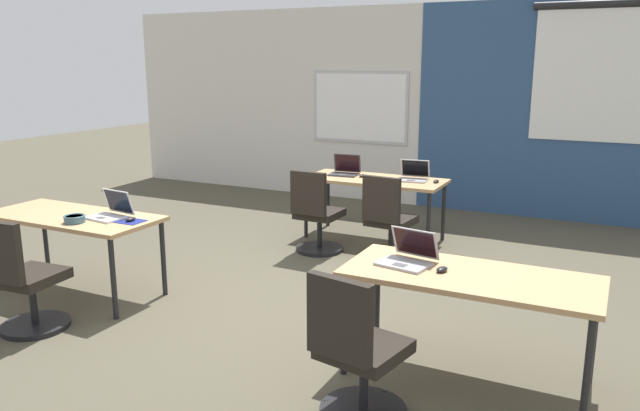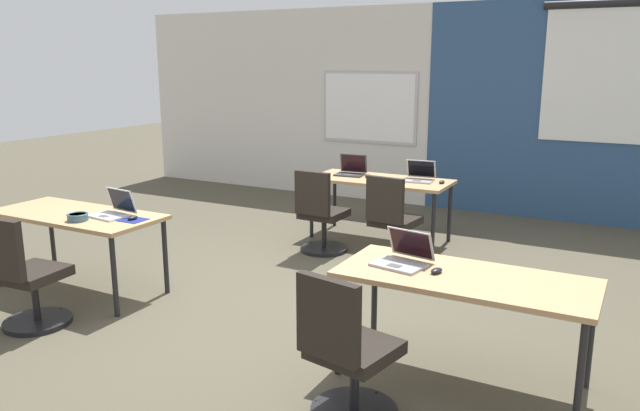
% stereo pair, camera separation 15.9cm
% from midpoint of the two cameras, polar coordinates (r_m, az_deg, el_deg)
% --- Properties ---
extents(ground_plane, '(24.00, 24.00, 0.00)m').
position_cam_midpoint_polar(ground_plane, '(5.46, -2.82, -8.80)').
color(ground_plane, '#4C4738').
extents(back_wall_assembly, '(10.00, 0.27, 2.80)m').
position_cam_midpoint_polar(back_wall_assembly, '(8.93, 11.56, 8.84)').
color(back_wall_assembly, silver).
rests_on(back_wall_assembly, ground).
extents(desk_near_left, '(1.60, 0.70, 0.72)m').
position_cam_midpoint_polar(desk_near_left, '(5.92, -20.71, -1.21)').
color(desk_near_left, tan).
rests_on(desk_near_left, ground).
extents(desk_near_right, '(1.60, 0.70, 0.72)m').
position_cam_midpoint_polar(desk_near_right, '(4.08, 14.20, -7.06)').
color(desk_near_right, tan).
rests_on(desk_near_right, ground).
extents(desk_far_center, '(1.60, 0.70, 0.72)m').
position_cam_midpoint_polar(desk_far_center, '(7.18, 6.19, 1.98)').
color(desk_far_center, tan).
rests_on(desk_far_center, ground).
extents(laptop_far_right, '(0.36, 0.35, 0.23)m').
position_cam_midpoint_polar(laptop_far_right, '(7.10, 9.71, 2.63)').
color(laptop_far_right, '#9E9EA3').
rests_on(laptop_far_right, desk_far_center).
extents(mouse_far_right, '(0.06, 0.10, 0.03)m').
position_cam_midpoint_polar(mouse_far_right, '(6.99, 11.76, 2.12)').
color(mouse_far_right, black).
rests_on(mouse_far_right, desk_far_center).
extents(chair_far_right, '(0.52, 0.56, 0.92)m').
position_cam_midpoint_polar(chair_far_right, '(6.45, 7.35, -1.92)').
color(chair_far_right, black).
rests_on(chair_far_right, ground).
extents(laptop_far_left, '(0.35, 0.30, 0.24)m').
position_cam_midpoint_polar(laptop_far_left, '(7.38, 3.48, 3.21)').
color(laptop_far_left, '#333338').
rests_on(laptop_far_left, desk_far_center).
extents(mouse_far_left, '(0.06, 0.10, 0.03)m').
position_cam_midpoint_polar(mouse_far_left, '(7.24, 5.04, 2.72)').
color(mouse_far_left, black).
rests_on(mouse_far_left, desk_far_center).
extents(chair_far_left, '(0.52, 0.55, 0.92)m').
position_cam_midpoint_polar(chair_far_left, '(6.70, 0.76, -1.23)').
color(chair_far_left, black).
rests_on(chair_far_left, ground).
extents(laptop_near_right_inner, '(0.38, 0.37, 0.22)m').
position_cam_midpoint_polar(laptop_near_right_inner, '(4.18, 8.70, -4.73)').
color(laptop_near_right_inner, '#9E9EA3').
rests_on(laptop_near_right_inner, desk_near_right).
extents(mouse_near_right_inner, '(0.08, 0.11, 0.03)m').
position_cam_midpoint_polar(mouse_near_right_inner, '(4.06, 11.75, -5.88)').
color(mouse_near_right_inner, black).
rests_on(mouse_near_right_inner, desk_near_right).
extents(chair_near_right_inner, '(0.52, 0.57, 0.92)m').
position_cam_midpoint_polar(chair_near_right_inner, '(3.65, 3.82, -14.03)').
color(chair_near_right_inner, black).
rests_on(chair_near_right_inner, ground).
extents(laptop_near_left_inner, '(0.36, 0.33, 0.23)m').
position_cam_midpoint_polar(laptop_near_left_inner, '(5.67, -17.67, -0.43)').
color(laptop_near_left_inner, silver).
rests_on(laptop_near_left_inner, desk_near_left).
extents(mousepad_near_left_inner, '(0.22, 0.19, 0.00)m').
position_cam_midpoint_polar(mousepad_near_left_inner, '(5.49, -16.00, -1.28)').
color(mousepad_near_left_inner, navy).
rests_on(mousepad_near_left_inner, desk_near_left).
extents(mouse_near_left_inner, '(0.07, 0.10, 0.03)m').
position_cam_midpoint_polar(mouse_near_left_inner, '(5.48, -16.01, -1.09)').
color(mouse_near_left_inner, black).
rests_on(mouse_near_left_inner, mousepad_near_left_inner).
extents(chair_near_left_inner, '(0.52, 0.56, 0.92)m').
position_cam_midpoint_polar(chair_near_left_inner, '(5.30, -24.60, -6.40)').
color(chair_near_left_inner, black).
rests_on(chair_near_left_inner, ground).
extents(snack_bowl, '(0.18, 0.18, 0.06)m').
position_cam_midpoint_polar(snack_bowl, '(5.61, -20.58, -0.96)').
color(snack_bowl, '#3D6070').
rests_on(snack_bowl, desk_near_left).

